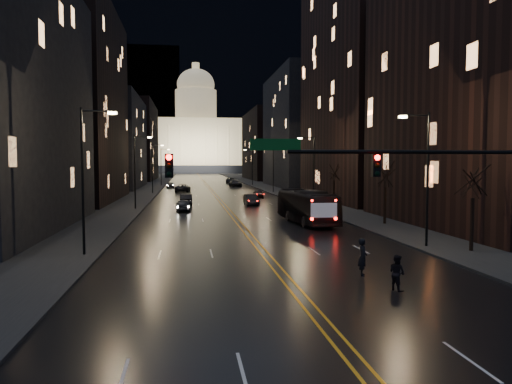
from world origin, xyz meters
name	(u,v)px	position (x,y,z in m)	size (l,w,h in m)	color
ground	(298,293)	(0.00, 0.00, 0.00)	(900.00, 900.00, 0.00)	black
road	(203,181)	(0.00, 130.00, 0.01)	(20.00, 320.00, 0.02)	black
sidewalk_left	(156,181)	(-14.00, 130.00, 0.08)	(8.00, 320.00, 0.16)	black
sidewalk_right	(249,180)	(14.00, 130.00, 0.08)	(8.00, 320.00, 0.16)	black
center_line	(203,181)	(0.00, 130.00, 0.03)	(0.62, 320.00, 0.01)	orange
building_left_mid	(73,104)	(-21.00, 54.00, 14.00)	(12.00, 30.00, 28.00)	black
building_left_far	(113,143)	(-21.00, 92.00, 10.00)	(12.00, 34.00, 20.00)	black
building_left_dist	(135,142)	(-21.00, 140.00, 12.00)	(12.00, 40.00, 24.00)	black
building_right_near	(482,91)	(21.00, 20.00, 12.00)	(12.00, 26.00, 24.00)	black
building_right_tall	(364,71)	(21.00, 50.00, 19.00)	(12.00, 30.00, 38.00)	black
building_right_mid	(300,130)	(21.00, 92.00, 13.00)	(12.00, 34.00, 26.00)	black
building_right_dist	(267,146)	(21.00, 140.00, 11.00)	(12.00, 40.00, 22.00)	black
mountain_ridge	(243,88)	(40.00, 380.00, 65.00)	(520.00, 60.00, 130.00)	black
capitol	(196,141)	(0.00, 250.00, 17.15)	(90.00, 50.00, 58.50)	black
traffic_signal	(427,177)	(5.91, 0.00, 5.10)	(17.29, 0.45, 7.00)	black
streetlamp_right_near	(425,172)	(10.81, 10.00, 5.08)	(2.13, 0.25, 9.00)	black
streetlamp_left_near	(86,173)	(-10.81, 10.00, 5.08)	(2.13, 0.25, 9.00)	black
streetlamp_right_mid	(312,167)	(10.81, 40.00, 5.08)	(2.13, 0.25, 9.00)	black
streetlamp_left_mid	(136,168)	(-10.81, 40.00, 5.08)	(2.13, 0.25, 9.00)	black
streetlamp_right_far	(272,166)	(10.81, 70.00, 5.08)	(2.13, 0.25, 9.00)	black
streetlamp_left_far	(153,166)	(-10.81, 70.00, 5.08)	(2.13, 0.25, 9.00)	black
streetlamp_right_dist	(252,165)	(10.81, 100.00, 5.08)	(2.13, 0.25, 9.00)	black
streetlamp_left_dist	(162,165)	(-10.81, 100.00, 5.08)	(2.13, 0.25, 9.00)	black
tree_right_near	(473,182)	(13.00, 8.00, 4.53)	(2.40, 2.40, 6.65)	black
tree_right_mid	(385,176)	(13.00, 22.00, 4.53)	(2.40, 2.40, 6.65)	black
tree_right_far	(334,172)	(13.00, 38.00, 4.53)	(2.40, 2.40, 6.65)	black
bus	(307,207)	(6.31, 24.44, 1.57)	(2.63, 11.24, 3.13)	black
oncoming_car_a	(183,205)	(-5.28, 37.45, 0.71)	(1.68, 4.18, 1.43)	black
oncoming_car_b	(186,200)	(-5.00, 45.50, 0.76)	(1.60, 4.59, 1.51)	black
oncoming_car_c	(183,188)	(-5.66, 75.26, 0.76)	(2.53, 5.49, 1.53)	black
oncoming_car_d	(170,185)	(-8.50, 90.03, 0.64)	(1.78, 4.38, 1.27)	black
receding_car_a	(251,200)	(3.57, 44.18, 0.73)	(1.55, 4.45, 1.46)	black
receding_car_b	(258,194)	(6.37, 56.96, 0.71)	(1.69, 4.19, 1.43)	black
receding_car_c	(235,183)	(6.15, 93.25, 0.83)	(2.32, 5.69, 1.65)	black
receding_car_d	(231,180)	(6.73, 112.32, 0.78)	(2.59, 5.61, 1.56)	black
pedestrian_a	(363,257)	(3.99, 2.84, 0.96)	(0.70, 0.46, 1.91)	black
pedestrian_b	(397,273)	(4.50, -0.15, 0.81)	(0.79, 0.43, 1.62)	black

